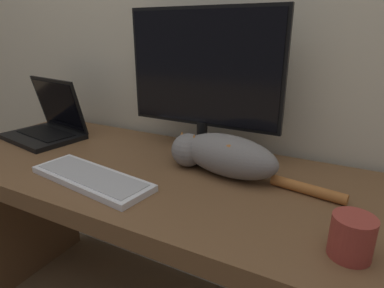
% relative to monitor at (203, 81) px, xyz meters
% --- Properties ---
extents(wall_back, '(6.40, 0.06, 2.60)m').
position_rel_monitor_xyz_m(wall_back, '(-0.06, 0.19, 0.25)').
color(wall_back, beige).
rests_on(wall_back, ground_plane).
extents(desk, '(1.74, 0.66, 0.76)m').
position_rel_monitor_xyz_m(desk, '(-0.06, -0.20, -0.43)').
color(desk, brown).
rests_on(desk, ground_plane).
extents(monitor, '(0.58, 0.21, 0.53)m').
position_rel_monitor_xyz_m(monitor, '(0.00, 0.00, 0.00)').
color(monitor, black).
rests_on(monitor, desk).
extents(laptop, '(0.36, 0.29, 0.26)m').
position_rel_monitor_xyz_m(laptop, '(-0.70, -0.12, -0.23)').
color(laptop, black).
rests_on(laptop, desk).
extents(external_keyboard, '(0.45, 0.20, 0.02)m').
position_rel_monitor_xyz_m(external_keyboard, '(-0.21, -0.37, -0.27)').
color(external_keyboard, white).
rests_on(external_keyboard, desk).
extents(cat, '(0.58, 0.20, 0.14)m').
position_rel_monitor_xyz_m(cat, '(0.14, -0.13, -0.21)').
color(cat, gray).
rests_on(cat, desk).
extents(coffee_mug, '(0.09, 0.09, 0.09)m').
position_rel_monitor_xyz_m(coffee_mug, '(0.53, -0.38, -0.24)').
color(coffee_mug, '#9E382D').
rests_on(coffee_mug, desk).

